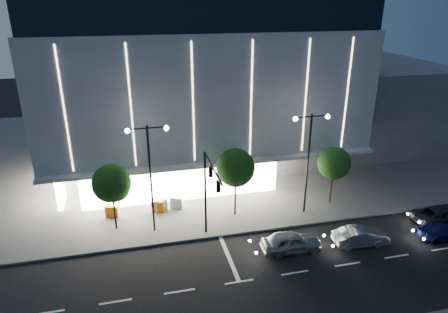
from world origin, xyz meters
The scene contains 18 objects.
ground centered at (0.00, 0.00, 0.00)m, with size 160.00×160.00×0.00m, color black.
sidewalk_museum centered at (5.00, 24.00, 0.07)m, with size 70.00×40.00×0.15m, color #474747.
museum centered at (2.98, 22.31, 9.27)m, with size 30.00×25.80×18.00m.
annex_building centered at (26.00, 24.00, 5.00)m, with size 16.00×20.00×10.00m, color #4C4C51.
traffic_mast centered at (1.00, 3.34, 5.03)m, with size 0.33×5.89×7.07m.
street_lamp_west centered at (-3.00, 6.00, 5.96)m, with size 3.16×0.36×9.00m.
street_lamp_east centered at (10.00, 6.00, 5.96)m, with size 3.16×0.36×9.00m.
tree_left centered at (-5.97, 7.02, 4.03)m, with size 3.02×3.02×5.72m.
tree_mid centered at (4.03, 7.02, 4.33)m, with size 3.25×3.25×6.15m.
tree_right centered at (13.03, 7.02, 3.88)m, with size 2.91×2.91×5.51m.
car_lead centered at (6.70, 0.99, 0.77)m, with size 1.83×4.55×1.55m, color gray.
car_second centered at (12.16, 0.53, 0.70)m, with size 1.47×4.23×1.39m, color #96999D.
car_third centered at (19.01, -0.25, 0.61)m, with size 1.72×4.23×1.23m, color #151952.
car_fourth centered at (20.50, 1.90, 0.69)m, with size 2.30×4.99×1.39m, color #2A2B2F.
barrier_a centered at (-6.37, 8.90, 0.65)m, with size 1.10×0.25×1.00m, color orange.
barrier_b centered at (-2.15, 9.08, 0.65)m, with size 1.10×0.25×1.00m, color silver.
barrier_c centered at (-2.49, 8.89, 0.65)m, with size 1.10×0.25×1.00m, color orange.
barrier_d centered at (-0.84, 9.20, 0.65)m, with size 1.10×0.25×1.00m, color silver.
Camera 1 is at (-4.04, -22.26, 17.67)m, focal length 32.00 mm.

